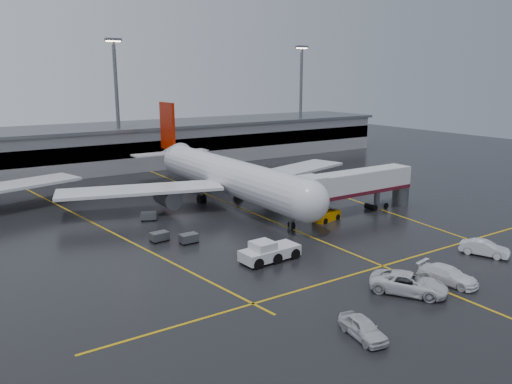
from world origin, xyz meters
TOP-DOWN VIEW (x-y plane):
  - ground at (0.00, 0.00)m, footprint 220.00×220.00m
  - apron_line_centre at (0.00, 0.00)m, footprint 0.25×90.00m
  - apron_line_stop at (0.00, -22.00)m, footprint 60.00×0.25m
  - apron_line_left at (-20.00, 10.00)m, footprint 9.99×69.35m
  - apron_line_right at (18.00, 10.00)m, footprint 7.57×69.64m
  - terminal at (0.00, 47.93)m, footprint 122.00×19.00m
  - light_mast_mid at (-5.00, 42.00)m, footprint 3.00×1.20m
  - light_mast_right at (40.00, 42.00)m, footprint 3.00×1.20m
  - main_airliner at (0.00, 9.70)m, footprint 48.80×45.60m
  - jet_bridge at (11.87, -6.00)m, footprint 19.90×3.40m
  - pushback_tractor at (-8.70, -14.46)m, footprint 6.53×3.07m
  - belt_loader at (6.14, -6.54)m, footprint 4.27×2.53m
  - service_van_a at (-2.97, -27.69)m, footprint 6.13×7.20m
  - service_van_b at (1.76, -28.24)m, footprint 3.17×5.78m
  - service_van_c at (11.29, -25.77)m, footprint 3.42×5.16m
  - service_van_d at (-11.84, -30.99)m, footprint 2.46×4.64m
  - baggage_cart_a at (-13.10, -4.91)m, footprint 2.01×1.31m
  - baggage_cart_b at (-15.62, -2.48)m, footprint 2.13×1.50m
  - baggage_cart_c at (-13.41, 6.36)m, footprint 2.35×2.00m

SIDE VIEW (x-z plane):
  - ground at x=0.00m, z-range 0.00..0.00m
  - apron_line_centre at x=0.00m, z-range 0.00..0.02m
  - apron_line_stop at x=0.00m, z-range 0.00..0.02m
  - apron_line_left at x=-20.00m, z-range 0.00..0.02m
  - apron_line_right at x=18.00m, z-range 0.00..0.02m
  - baggage_cart_a at x=-13.10m, z-range 0.07..1.19m
  - baggage_cart_b at x=-15.62m, z-range 0.07..1.19m
  - baggage_cart_c at x=-13.41m, z-range 0.07..1.19m
  - belt_loader at x=6.14m, z-range -0.64..1.90m
  - service_van_d at x=-11.84m, z-range 0.00..1.50m
  - service_van_b at x=1.76m, z-range 0.00..1.59m
  - service_van_c at x=11.29m, z-range 0.00..1.61m
  - pushback_tractor at x=-8.70m, z-range -0.23..2.05m
  - service_van_a at x=-2.97m, z-range 0.00..1.83m
  - jet_bridge at x=11.87m, z-range 0.91..6.96m
  - main_airliner at x=0.00m, z-range -2.84..11.26m
  - terminal at x=0.00m, z-range 0.02..8.62m
  - light_mast_mid at x=-5.00m, z-range 1.75..27.20m
  - light_mast_right at x=40.00m, z-range 1.75..27.20m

